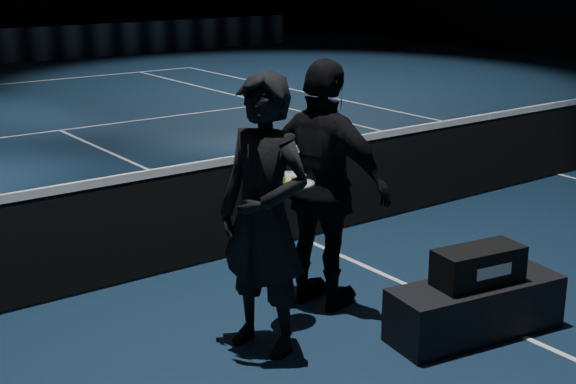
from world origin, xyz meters
The scene contains 12 objects.
floor centered at (0.00, 0.00, 0.00)m, with size 36.00×36.00×0.00m, color #0D1D30.
court_lines centered at (0.00, 0.00, 0.00)m, with size 10.98×23.78×0.01m, color white, non-canonical shape.
net_mesh centered at (0.00, 0.00, 0.45)m, with size 12.80×0.02×0.86m, color black.
net_tape centered at (0.00, 0.00, 0.92)m, with size 12.80×0.03×0.07m, color white.
player_bench centered at (-0.24, -2.39, 0.20)m, with size 1.33×0.44×0.40m, color black.
racket_bag centered at (-0.24, -2.39, 0.53)m, with size 0.67×0.28×0.27m, color black.
bag_signature centered at (-0.24, -2.54, 0.53)m, with size 0.31×0.00×0.09m, color white.
player_a centered at (-1.59, -1.65, 0.97)m, with size 0.71×0.47×1.94m, color black.
player_b centered at (-0.81, -1.32, 0.97)m, with size 1.14×0.47×1.94m, color black.
racket_lower centered at (-1.18, -1.48, 1.09)m, with size 0.68×0.22×0.03m, color black, non-canonical shape.
racket_upper centered at (-1.24, -1.46, 1.16)m, with size 0.68×0.22×0.03m, color black, non-canonical shape.
tennis_balls centered at (-1.36, -1.55, 1.16)m, with size 0.12×0.10×0.12m, color #ADE831, non-canonical shape.
Camera 1 is at (-4.52, -5.90, 2.65)m, focal length 50.00 mm.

